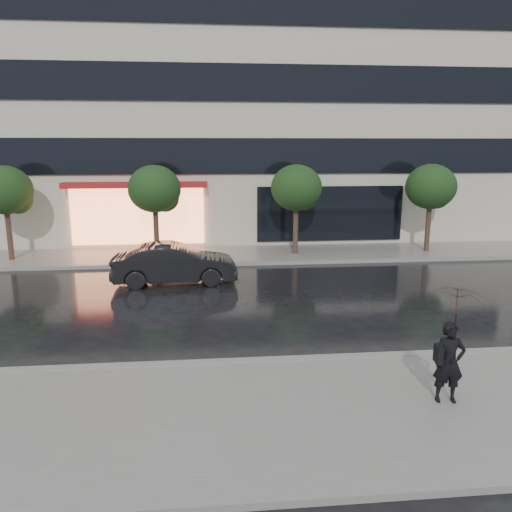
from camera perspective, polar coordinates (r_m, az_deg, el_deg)
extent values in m
plane|color=black|center=(12.21, -1.37, -10.44)|extent=(120.00, 120.00, 0.00)
cube|color=slate|center=(9.28, 0.17, -17.89)|extent=(60.00, 4.50, 0.12)
cube|color=slate|center=(21.99, -3.34, 0.13)|extent=(60.00, 3.50, 0.12)
cube|color=gray|center=(11.27, -0.99, -12.08)|extent=(60.00, 0.25, 0.14)
cube|color=gray|center=(20.28, -3.14, -0.89)|extent=(60.00, 0.25, 0.14)
cube|color=beige|center=(29.54, -4.22, 20.71)|extent=(30.00, 12.00, 18.00)
cube|color=black|center=(23.18, -3.64, 11.33)|extent=(28.00, 0.12, 1.60)
cube|color=black|center=(23.33, -3.76, 19.21)|extent=(28.00, 0.12, 1.60)
cube|color=black|center=(23.92, -3.88, 26.84)|extent=(28.00, 0.12, 1.60)
cube|color=#FF8C59|center=(23.57, -13.34, 4.45)|extent=(6.00, 0.10, 2.60)
cube|color=#A6191C|center=(23.09, -13.63, 7.90)|extent=(6.40, 0.70, 0.25)
cube|color=black|center=(24.08, 8.47, 4.82)|extent=(7.00, 0.10, 2.60)
cylinder|color=#33261C|center=(23.04, -26.34, 2.05)|extent=(0.22, 0.22, 2.20)
ellipsoid|color=black|center=(22.81, -26.80, 6.74)|extent=(2.20, 2.20, 1.98)
sphere|color=black|center=(22.89, -25.58, 5.87)|extent=(1.20, 1.20, 1.20)
cylinder|color=#33261C|center=(21.64, -11.31, 2.51)|extent=(0.22, 0.22, 2.20)
ellipsoid|color=black|center=(21.40, -11.53, 7.53)|extent=(2.20, 2.20, 1.98)
sphere|color=black|center=(21.60, -10.37, 6.55)|extent=(1.20, 1.20, 1.20)
cylinder|color=#33261C|center=(21.86, 4.54, 2.82)|extent=(0.22, 0.22, 2.20)
ellipsoid|color=black|center=(21.63, 4.63, 7.79)|extent=(2.20, 2.20, 1.98)
sphere|color=black|center=(21.93, 5.56, 6.78)|extent=(1.20, 1.20, 1.20)
cylinder|color=#33261C|center=(23.66, 19.02, 2.91)|extent=(0.22, 0.22, 2.20)
ellipsoid|color=black|center=(23.44, 19.35, 7.49)|extent=(2.20, 2.20, 1.98)
sphere|color=black|center=(23.82, 19.96, 6.55)|extent=(1.20, 1.20, 1.20)
imported|color=black|center=(17.73, -9.28, -0.87)|extent=(4.39, 1.73, 1.42)
imported|color=black|center=(9.95, 21.20, -11.28)|extent=(0.60, 0.43, 1.53)
imported|color=#380D0A|center=(9.62, 21.97, -5.67)|extent=(1.00, 1.02, 0.82)
cylinder|color=black|center=(9.77, 21.75, -8.25)|extent=(0.02, 0.02, 0.76)
cube|color=black|center=(9.77, 20.13, -10.49)|extent=(0.14, 0.30, 0.33)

